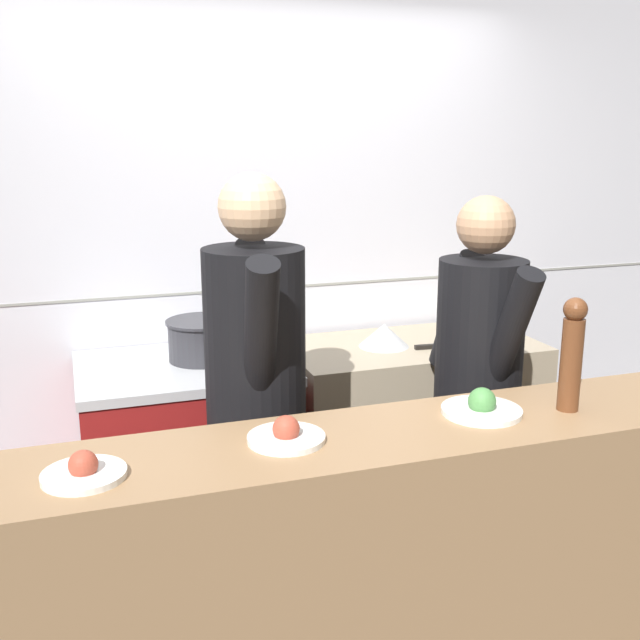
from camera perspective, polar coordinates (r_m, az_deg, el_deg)
The scene contains 13 objects.
wall_back_tiled at distance 3.70m, azimuth -4.38°, elevation 4.80°, with size 8.00×0.06×2.60m.
oven_range at distance 3.47m, azimuth -10.06°, elevation -10.54°, with size 0.91×0.71×0.92m.
prep_counter at distance 3.77m, azimuth 6.79°, elevation -8.48°, with size 1.20×0.65×0.91m.
pass_counter at distance 2.60m, azimuth 9.04°, elevation -18.34°, with size 2.92×0.45×1.02m.
stock_pot at distance 3.34m, azimuth -8.92°, elevation -1.40°, with size 0.32×0.32×0.18m.
mixing_bowl_steel at distance 3.54m, azimuth 4.90°, elevation -1.15°, with size 0.24×0.24×0.11m.
chefs_knife at distance 3.57m, azimuth 9.50°, elevation -1.99°, with size 0.37×0.07×0.02m.
plated_dish_main at distance 2.08m, azimuth -17.56°, elevation -10.93°, with size 0.22×0.22×0.08m.
plated_dish_appetiser at distance 2.20m, azimuth -2.59°, elevation -8.75°, with size 0.23×0.23×0.08m.
plated_dish_dessert at distance 2.46m, azimuth 12.22°, elevation -6.52°, with size 0.26×0.26×0.09m.
pepper_mill at distance 2.52m, azimuth 18.64°, elevation -2.34°, with size 0.08×0.08×0.37m.
chef_head_cook at distance 2.72m, azimuth -4.89°, elevation -5.56°, with size 0.41×0.77×1.76m.
chef_sous at distance 3.03m, azimuth 11.90°, elevation -4.81°, with size 0.34×0.73×1.67m.
Camera 1 is at (-0.90, -2.15, 1.89)m, focal length 42.00 mm.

